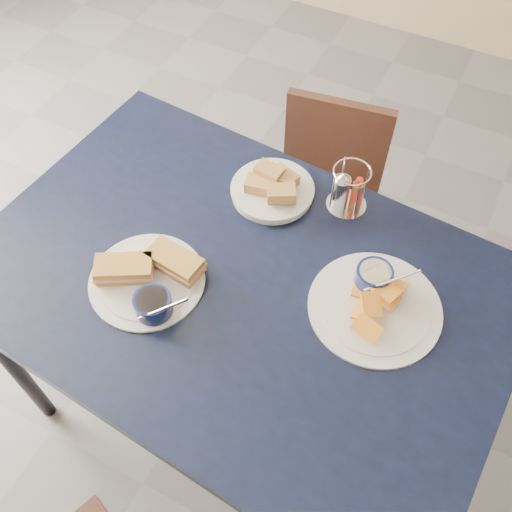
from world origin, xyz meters
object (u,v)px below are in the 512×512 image
at_px(dining_table, 239,292).
at_px(bread_basket, 273,188).
at_px(chair_far, 328,190).
at_px(plantain_plate, 375,298).
at_px(condiment_caddy, 347,190).
at_px(sandwich_plate, 149,278).

height_order(dining_table, bread_basket, bread_basket).
distance_m(chair_far, bread_basket, 0.50).
relative_size(chair_far, plantain_plate, 2.35).
bearing_deg(bread_basket, chair_far, 81.76).
height_order(bread_basket, condiment_caddy, condiment_caddy).
bearing_deg(bread_basket, dining_table, -80.87).
relative_size(sandwich_plate, condiment_caddy, 2.27).
xyz_separation_m(dining_table, chair_far, (0.00, 0.66, -0.26)).
distance_m(chair_far, condiment_caddy, 0.50).
bearing_deg(condiment_caddy, dining_table, -112.56).
xyz_separation_m(sandwich_plate, plantain_plate, (0.51, 0.20, -0.01)).
bearing_deg(dining_table, bread_basket, 99.13).
bearing_deg(chair_far, dining_table, -90.42).
distance_m(dining_table, sandwich_plate, 0.23).
bearing_deg(sandwich_plate, plantain_plate, 21.25).
distance_m(dining_table, chair_far, 0.71).
xyz_separation_m(chair_far, condiment_caddy, (0.14, -0.31, 0.37)).
distance_m(plantain_plate, condiment_caddy, 0.32).
relative_size(plantain_plate, condiment_caddy, 2.37).
height_order(chair_far, condiment_caddy, condiment_caddy).
bearing_deg(plantain_plate, condiment_caddy, 124.57).
bearing_deg(sandwich_plate, condiment_caddy, 53.84).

